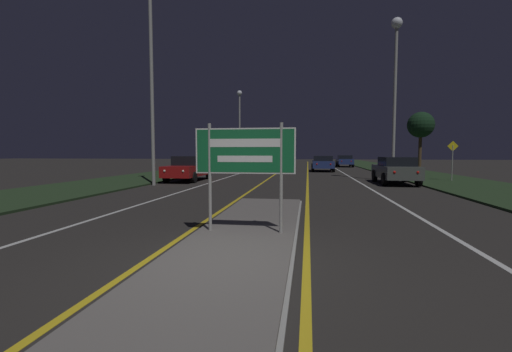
{
  "coord_description": "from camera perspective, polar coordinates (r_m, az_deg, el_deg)",
  "views": [
    {
      "loc": [
        1.26,
        -4.96,
        1.72
      ],
      "look_at": [
        0.0,
        3.37,
        1.14
      ],
      "focal_mm": 24.0,
      "sensor_mm": 36.0,
      "label": 1
    }
  ],
  "objects": [
    {
      "name": "centre_line_yellow_right",
      "position": [
        30.0,
        8.61,
        0.65
      ],
      "size": [
        0.12,
        70.0,
        0.01
      ],
      "color": "gold",
      "rests_on": "ground_plane"
    },
    {
      "name": "lane_line_white_left",
      "position": [
        30.5,
        -1.7,
        0.74
      ],
      "size": [
        0.12,
        70.0,
        0.01
      ],
      "color": "silver",
      "rests_on": "ground_plane"
    },
    {
      "name": "warning_sign",
      "position": [
        22.93,
        29.92,
        2.81
      ],
      "size": [
        0.6,
        0.06,
        2.3
      ],
      "color": "#9E9E99",
      "rests_on": "verge_right"
    },
    {
      "name": "car_receding_1",
      "position": [
        31.57,
        11.05,
        2.14
      ],
      "size": [
        1.99,
        4.26,
        1.4
      ],
      "color": "navy",
      "rests_on": "ground_plane"
    },
    {
      "name": "centre_line_yellow_left",
      "position": [
        30.11,
        3.81,
        0.69
      ],
      "size": [
        0.12,
        70.0,
        0.01
      ],
      "color": "gold",
      "rests_on": "ground_plane"
    },
    {
      "name": "car_approaching_0",
      "position": [
        21.19,
        -11.07,
        1.34
      ],
      "size": [
        1.84,
        4.79,
        1.49
      ],
      "color": "maroon",
      "rests_on": "ground_plane"
    },
    {
      "name": "car_receding_0",
      "position": [
        20.11,
        22.22,
        0.99
      ],
      "size": [
        1.88,
        4.29,
        1.47
      ],
      "color": "#4C514C",
      "rests_on": "ground_plane"
    },
    {
      "name": "roadside_palm_right",
      "position": [
        28.91,
        25.77,
        7.59
      ],
      "size": [
        1.95,
        1.95,
        4.69
      ],
      "color": "#4C3823",
      "rests_on": "verge_right"
    },
    {
      "name": "verge_left",
      "position": [
        27.23,
        -14.67,
        0.3
      ],
      "size": [
        5.0,
        100.0,
        0.08
      ],
      "color": "#23381E",
      "rests_on": "ground_plane"
    },
    {
      "name": "median_island",
      "position": [
        7.14,
        -1.83,
        -9.66
      ],
      "size": [
        2.14,
        10.04,
        0.1
      ],
      "color": "#999993",
      "rests_on": "ground_plane"
    },
    {
      "name": "edge_line_white_left",
      "position": [
        31.18,
        -7.14,
        0.78
      ],
      "size": [
        0.1,
        70.0,
        0.01
      ],
      "color": "silver",
      "rests_on": "ground_plane"
    },
    {
      "name": "highway_sign",
      "position": [
        6.93,
        -1.87,
        3.4
      ],
      "size": [
        2.05,
        0.07,
        2.21
      ],
      "color": "#9E9E99",
      "rests_on": "median_island"
    },
    {
      "name": "car_approaching_1",
      "position": [
        34.6,
        2.06,
        2.4
      ],
      "size": [
        1.88,
        4.43,
        1.44
      ],
      "color": "maroon",
      "rests_on": "ground_plane"
    },
    {
      "name": "verge_right",
      "position": [
        26.33,
        26.84,
        -0.12
      ],
      "size": [
        5.0,
        100.0,
        0.08
      ],
      "color": "#23381E",
      "rests_on": "ground_plane"
    },
    {
      "name": "streetlight_left_far",
      "position": [
        38.92,
        -2.75,
        10.0
      ],
      "size": [
        0.57,
        0.57,
        8.61
      ],
      "color": "#9E9E99",
      "rests_on": "ground_plane"
    },
    {
      "name": "edge_line_white_right",
      "position": [
        30.59,
        19.81,
        0.52
      ],
      "size": [
        0.1,
        70.0,
        0.01
      ],
      "color": "silver",
      "rests_on": "ground_plane"
    },
    {
      "name": "car_receding_2",
      "position": [
        41.85,
        14.55,
        2.5
      ],
      "size": [
        1.85,
        4.16,
        1.37
      ],
      "color": "navy",
      "rests_on": "ground_plane"
    },
    {
      "name": "streetlight_right_near",
      "position": [
        22.49,
        22.25,
        16.53
      ],
      "size": [
        0.64,
        0.64,
        9.52
      ],
      "color": "#9E9E99",
      "rests_on": "ground_plane"
    },
    {
      "name": "car_approaching_2",
      "position": [
        48.12,
        0.44,
        2.81
      ],
      "size": [
        1.88,
        4.38,
        1.4
      ],
      "color": "#B7B7BC",
      "rests_on": "ground_plane"
    },
    {
      "name": "streetlight_left_near",
      "position": [
        19.2,
        -17.07,
        18.8
      ],
      "size": [
        0.48,
        0.48,
        11.07
      ],
      "color": "#9E9E99",
      "rests_on": "ground_plane"
    },
    {
      "name": "ground_plane",
      "position": [
        5.4,
        -5.55,
        -14.68
      ],
      "size": [
        160.0,
        160.0,
        0.0
      ],
      "primitive_type": "plane",
      "color": "#282623"
    },
    {
      "name": "lane_line_white_right",
      "position": [
        30.15,
        14.21,
        0.59
      ],
      "size": [
        0.12,
        70.0,
        0.01
      ],
      "color": "silver",
      "rests_on": "ground_plane"
    }
  ]
}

